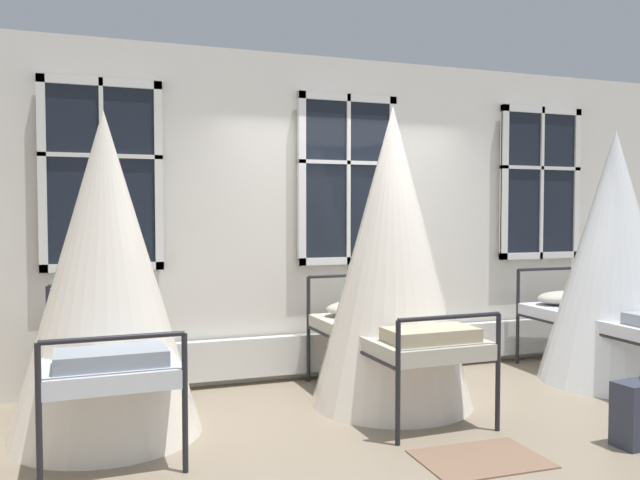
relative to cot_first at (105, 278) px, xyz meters
name	(u,v)px	position (x,y,z in m)	size (l,w,h in m)	color
ground	(409,414)	(2.25, -0.31, -1.13)	(20.98, 20.98, 0.00)	gray
back_wall_with_windows	(344,217)	(2.25, 1.10, 0.41)	(9.24, 0.10, 3.08)	silver
window_bank	(348,270)	(2.25, 0.98, -0.09)	(5.51, 0.10, 2.66)	black
cot_first	(105,278)	(0.00, 0.00, 0.00)	(1.34, 1.84, 2.32)	black
cot_second	(391,260)	(2.25, 0.01, 0.07)	(1.34, 1.84, 2.46)	black
cot_third	(613,260)	(4.52, -0.05, 0.02)	(1.34, 1.83, 2.36)	black
rug_second	(481,459)	(2.25, -1.31, -1.12)	(0.80, 0.56, 0.01)	brown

